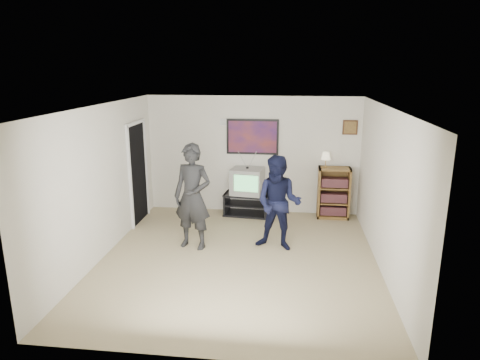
% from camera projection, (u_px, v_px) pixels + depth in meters
% --- Properties ---
extents(room_shell, '(4.51, 5.00, 2.51)m').
position_uv_depth(room_shell, '(241.00, 181.00, 7.06)').
color(room_shell, '#94835E').
rests_on(room_shell, ground).
extents(media_stand, '(0.99, 0.62, 0.47)m').
position_uv_depth(media_stand, '(247.00, 204.00, 9.14)').
color(media_stand, black).
rests_on(media_stand, room_shell).
extents(crt_television, '(0.72, 0.63, 0.55)m').
position_uv_depth(crt_television, '(247.00, 181.00, 9.01)').
color(crt_television, gray).
rests_on(crt_television, media_stand).
extents(bookshelf, '(0.65, 0.37, 1.07)m').
position_uv_depth(bookshelf, '(334.00, 193.00, 8.90)').
color(bookshelf, '#523B18').
rests_on(bookshelf, room_shell).
extents(table_lamp, '(0.19, 0.19, 0.31)m').
position_uv_depth(table_lamp, '(326.00, 160.00, 8.79)').
color(table_lamp, beige).
rests_on(table_lamp, bookshelf).
extents(person_tall, '(0.75, 0.58, 1.84)m').
position_uv_depth(person_tall, '(193.00, 197.00, 7.33)').
color(person_tall, black).
rests_on(person_tall, room_shell).
extents(person_short, '(0.92, 0.78, 1.65)m').
position_uv_depth(person_short, '(279.00, 203.00, 7.28)').
color(person_short, black).
rests_on(person_short, room_shell).
extents(controller_left, '(0.06, 0.11, 0.03)m').
position_uv_depth(controller_left, '(198.00, 182.00, 7.51)').
color(controller_left, white).
rests_on(controller_left, person_tall).
extents(controller_right, '(0.03, 0.11, 0.03)m').
position_uv_depth(controller_right, '(281.00, 185.00, 7.41)').
color(controller_right, white).
rests_on(controller_right, person_short).
extents(poster, '(1.10, 0.03, 0.75)m').
position_uv_depth(poster, '(253.00, 137.00, 9.00)').
color(poster, black).
rests_on(poster, room_shell).
extents(air_vent, '(0.28, 0.02, 0.14)m').
position_uv_depth(air_vent, '(227.00, 122.00, 8.99)').
color(air_vent, white).
rests_on(air_vent, room_shell).
extents(small_picture, '(0.30, 0.03, 0.30)m').
position_uv_depth(small_picture, '(350.00, 127.00, 8.72)').
color(small_picture, '#462716').
rests_on(small_picture, room_shell).
extents(doorway, '(0.03, 0.85, 2.00)m').
position_uv_depth(doorway, '(138.00, 174.00, 8.58)').
color(doorway, black).
rests_on(doorway, room_shell).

